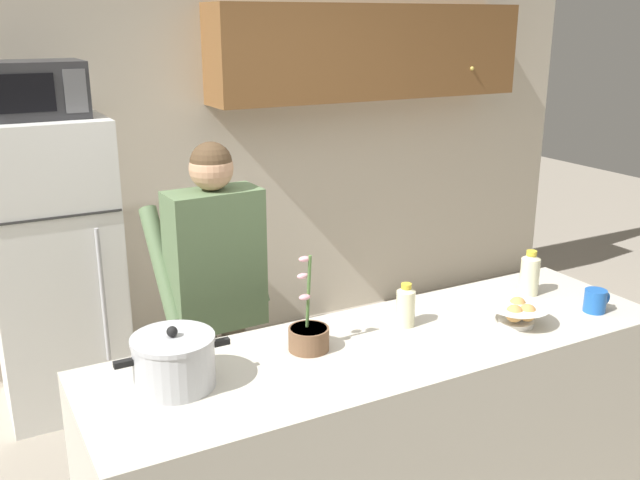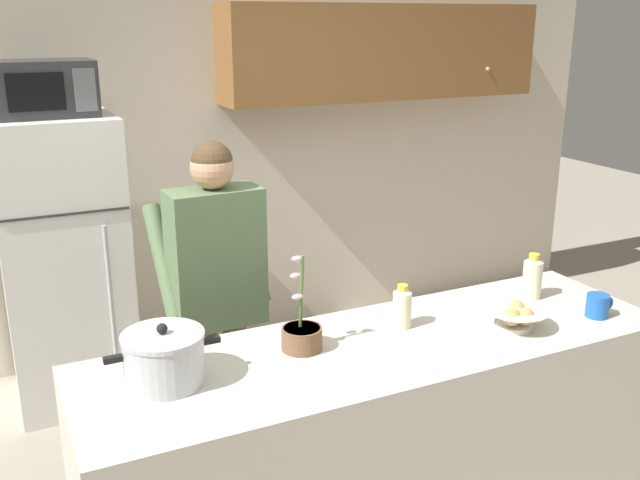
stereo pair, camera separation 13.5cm
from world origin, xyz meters
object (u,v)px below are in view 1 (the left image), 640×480
at_px(person_near_pot, 216,279).
at_px(coffee_mug, 596,301).
at_px(cooking_pot, 174,361).
at_px(bottle_near_edge, 406,305).
at_px(microwave, 34,90).
at_px(bread_bowl, 517,313).
at_px(refrigerator, 54,267).
at_px(potted_orchid, 309,335).
at_px(bottle_mid_counter, 530,273).

relative_size(person_near_pot, coffee_mug, 12.18).
distance_m(cooking_pot, bottle_near_edge, 0.95).
bearing_deg(microwave, bread_bowl, -53.03).
xyz_separation_m(refrigerator, coffee_mug, (1.84, -2.01, 0.17)).
bearing_deg(coffee_mug, microwave, 132.77).
relative_size(person_near_pot, cooking_pot, 4.13).
relative_size(refrigerator, bottle_near_edge, 9.11).
distance_m(bottle_near_edge, potted_orchid, 0.44).
bearing_deg(coffee_mug, cooking_pot, 172.77).
bearing_deg(cooking_pot, bottle_near_edge, 2.44).
relative_size(microwave, potted_orchid, 1.31).
height_order(refrigerator, microwave, microwave).
distance_m(microwave, person_near_pot, 1.40).
height_order(cooking_pot, bread_bowl, cooking_pot).
bearing_deg(person_near_pot, microwave, 116.71).
bearing_deg(bottle_near_edge, coffee_mug, -18.49).
distance_m(microwave, potted_orchid, 2.00).
xyz_separation_m(coffee_mug, potted_orchid, (-1.21, 0.25, 0.01)).
distance_m(bottle_mid_counter, potted_orchid, 1.11).
bearing_deg(potted_orchid, person_near_pot, 98.56).
bearing_deg(bottle_mid_counter, bread_bowl, -141.17).
height_order(microwave, bottle_mid_counter, microwave).
bearing_deg(refrigerator, bottle_mid_counter, -44.92).
xyz_separation_m(refrigerator, bottle_near_edge, (1.07, -1.75, 0.20)).
bearing_deg(microwave, bottle_near_edge, -58.33).
xyz_separation_m(person_near_pot, potted_orchid, (0.10, -0.69, -0.01)).
relative_size(bread_bowl, bottle_mid_counter, 1.26).
relative_size(coffee_mug, bottle_mid_counter, 0.65).
bearing_deg(bottle_near_edge, potted_orchid, -178.84).
relative_size(person_near_pot, bottle_mid_counter, 7.97).
xyz_separation_m(coffee_mug, bottle_mid_counter, (-0.10, 0.28, 0.05)).
distance_m(microwave, bread_bowl, 2.55).
bearing_deg(bread_bowl, person_near_pot, 136.40).
bearing_deg(bottle_near_edge, person_near_pot, 128.44).
relative_size(coffee_mug, bottle_near_edge, 0.74).
xyz_separation_m(microwave, coffee_mug, (1.84, -1.99, -0.78)).
xyz_separation_m(microwave, person_near_pot, (0.53, -1.05, -0.75)).
xyz_separation_m(cooking_pot, bread_bowl, (1.34, -0.17, -0.04)).
xyz_separation_m(refrigerator, potted_orchid, (0.63, -1.76, 0.18)).
height_order(bottle_mid_counter, potted_orchid, potted_orchid).
distance_m(person_near_pot, cooking_pot, 0.83).
height_order(bread_bowl, bottle_near_edge, bottle_near_edge).
distance_m(cooking_pot, bread_bowl, 1.35).
relative_size(cooking_pot, coffee_mug, 2.95).
bearing_deg(person_near_pot, cooking_pot, -119.69).
bearing_deg(coffee_mug, potted_orchid, 168.32).
bearing_deg(microwave, cooking_pot, -86.11).
bearing_deg(potted_orchid, bottle_near_edge, 1.16).
bearing_deg(coffee_mug, bottle_near_edge, 161.51).
bearing_deg(bottle_mid_counter, potted_orchid, -178.59).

